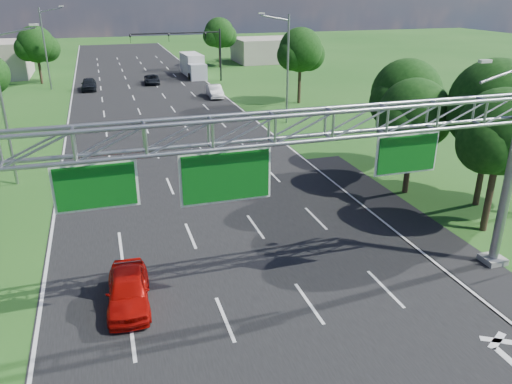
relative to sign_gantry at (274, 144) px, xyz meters
name	(u,v)px	position (x,y,z in m)	size (l,w,h in m)	color
ground	(188,167)	(-0.33, 18.00, -6.89)	(220.00, 220.00, 0.00)	#1C4F17
road	(188,167)	(-0.33, 18.00, -6.89)	(18.00, 180.00, 0.02)	black
road_flare	(443,247)	(9.87, 2.00, -6.89)	(3.00, 30.00, 0.02)	black
sign_gantry	(274,144)	(0.00, 0.00, 0.00)	(23.50, 1.00, 9.56)	gray
traffic_signal	(195,44)	(7.15, 53.00, -1.72)	(12.21, 0.24, 7.00)	black
streetlight_l_near	(5,101)	(-11.63, 18.00, -1.31)	(2.97, 0.22, 10.16)	gray
streetlight_l_far	(46,45)	(-11.63, 53.00, -1.31)	(2.97, 0.22, 10.16)	gray
streetlight_r_mid	(286,64)	(10.97, 28.00, -1.31)	(2.97, 0.22, 10.16)	gray
tree_cluster_right	(467,115)	(14.47, 7.19, -1.58)	(9.91, 14.60, 8.68)	#2D2116
tree_verge_lc	(37,46)	(-13.25, 58.04, -1.92)	(5.76, 4.80, 7.62)	#2D2116
tree_verge_rd	(301,52)	(15.75, 36.04, -1.26)	(5.76, 4.80, 8.28)	#2D2116
tree_verge_re	(220,34)	(13.75, 66.04, -1.70)	(5.76, 4.80, 7.84)	#2D2116
building_right	(269,50)	(23.67, 70.00, -4.89)	(12.00, 9.00, 4.00)	#A99D8E
red_coupe	(128,290)	(-5.66, 1.65, -6.17)	(1.70, 4.23, 1.44)	#B50D08
car_queue_b	(152,80)	(1.07, 53.30, -6.29)	(2.00, 4.33, 1.20)	black
car_queue_c	(89,84)	(-7.14, 51.17, -6.12)	(1.81, 4.51, 1.54)	black
car_queue_d	(215,91)	(7.24, 41.97, -6.17)	(1.54, 4.41, 1.45)	silver
box_truck	(193,66)	(7.67, 57.95, -5.37)	(2.68, 8.47, 3.18)	silver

